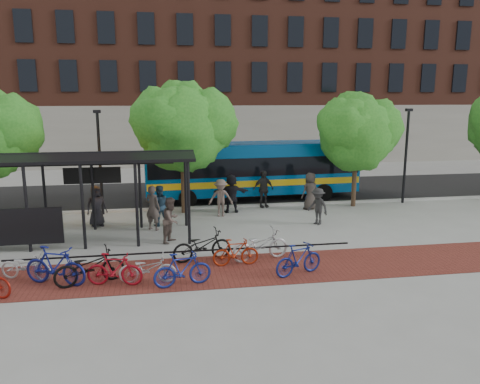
{
  "coord_description": "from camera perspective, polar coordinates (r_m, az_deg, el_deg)",
  "views": [
    {
      "loc": [
        -3.86,
        -19.78,
        5.78
      ],
      "look_at": [
        -0.63,
        0.25,
        1.6
      ],
      "focal_mm": 35.0,
      "sensor_mm": 36.0,
      "label": 1
    }
  ],
  "objects": [
    {
      "name": "curb",
      "position": [
        24.76,
        0.05,
        -1.72
      ],
      "size": [
        160.0,
        0.25,
        0.12
      ],
      "primitive_type": "cube",
      "color": "#B7B7B2",
      "rests_on": "ground"
    },
    {
      "name": "bike_10",
      "position": [
        16.8,
        2.45,
        -6.44
      ],
      "size": [
        2.28,
        1.25,
        1.14
      ],
      "primitive_type": "imported",
      "rotation": [
        0.0,
        0.0,
        1.81
      ],
      "color": "#A1A1A3",
      "rests_on": "ground"
    },
    {
      "name": "brick_strip",
      "position": [
        15.98,
        -1.88,
        -9.56
      ],
      "size": [
        24.0,
        3.0,
        0.01
      ],
      "primitive_type": "cube",
      "color": "maroon",
      "rests_on": "ground"
    },
    {
      "name": "ground",
      "position": [
        20.96,
        1.81,
        -4.37
      ],
      "size": [
        160.0,
        160.0,
        0.0
      ],
      "primitive_type": "plane",
      "color": "#9E9E99",
      "rests_on": "ground"
    },
    {
      "name": "bus_shelter",
      "position": [
        19.96,
        -21.46,
        2.82
      ],
      "size": [
        10.6,
        3.07,
        3.6
      ],
      "color": "black",
      "rests_on": "ground"
    },
    {
      "name": "pedestrian_4",
      "position": [
        24.59,
        2.87,
        0.36
      ],
      "size": [
        1.22,
        0.72,
        1.96
      ],
      "primitive_type": "imported",
      "rotation": [
        0.0,
        0.0,
        6.51
      ],
      "color": "#2B2B2B",
      "rests_on": "ground"
    },
    {
      "name": "pedestrian_8",
      "position": [
        18.92,
        -8.37,
        -3.38
      ],
      "size": [
        1.03,
        1.11,
        1.83
      ],
      "primitive_type": "imported",
      "rotation": [
        0.0,
        0.0,
        1.08
      ],
      "color": "brown",
      "rests_on": "ground"
    },
    {
      "name": "bike_5",
      "position": [
        15.13,
        -15.06,
        -9.09
      ],
      "size": [
        1.82,
        0.83,
        1.05
      ],
      "primitive_type": "imported",
      "rotation": [
        0.0,
        0.0,
        1.37
      ],
      "color": "maroon",
      "rests_on": "ground"
    },
    {
      "name": "bike_2",
      "position": [
        16.55,
        -24.62,
        -8.21
      ],
      "size": [
        1.86,
        1.14,
        0.92
      ],
      "primitive_type": "imported",
      "rotation": [
        0.0,
        0.0,
        1.24
      ],
      "color": "#B3B3B6",
      "rests_on": "ground"
    },
    {
      "name": "pedestrian_6",
      "position": [
        24.37,
        8.56,
        0.11
      ],
      "size": [
        1.09,
        0.89,
        1.93
      ],
      "primitive_type": "imported",
      "rotation": [
        0.0,
        0.0,
        3.48
      ],
      "color": "#362F2B",
      "rests_on": "ground"
    },
    {
      "name": "pedestrian_2",
      "position": [
        21.37,
        -9.84,
        -1.66
      ],
      "size": [
        0.99,
        0.82,
        1.85
      ],
      "primitive_type": "imported",
      "rotation": [
        0.0,
        0.0,
        3.28
      ],
      "color": "#1F374A",
      "rests_on": "ground"
    },
    {
      "name": "tree_c",
      "position": [
        25.24,
        14.19,
        7.37
      ],
      "size": [
        4.66,
        3.8,
        5.92
      ],
      "color": "#382619",
      "rests_on": "ground"
    },
    {
      "name": "bus",
      "position": [
        26.35,
        1.5,
        3.05
      ],
      "size": [
        12.03,
        3.31,
        3.21
      ],
      "rotation": [
        0.0,
        0.0,
        0.05
      ],
      "color": "#085195",
      "rests_on": "ground"
    },
    {
      "name": "bike_rack_rail",
      "position": [
        16.72,
        -6.76,
        -8.67
      ],
      "size": [
        12.0,
        0.05,
        0.95
      ],
      "primitive_type": "cube",
      "color": "black",
      "rests_on": "ground"
    },
    {
      "name": "bike_7",
      "position": [
        14.67,
        -7.03,
        -9.35
      ],
      "size": [
        1.88,
        0.86,
        1.09
      ],
      "primitive_type": "imported",
      "rotation": [
        0.0,
        0.0,
        1.77
      ],
      "color": "navy",
      "rests_on": "ground"
    },
    {
      "name": "bike_6",
      "position": [
        15.12,
        -11.21,
        -9.13
      ],
      "size": [
        1.84,
        0.77,
        0.95
      ],
      "primitive_type": "imported",
      "rotation": [
        0.0,
        0.0,
        1.49
      ],
      "color": "#B6B5B8",
      "rests_on": "ground"
    },
    {
      "name": "pedestrian_7",
      "position": [
        24.59,
        8.55,
        -0.18
      ],
      "size": [
        0.63,
        0.46,
        1.6
      ],
      "primitive_type": "imported",
      "rotation": [
        0.0,
        0.0,
        3.01
      ],
      "color": "#1E2848",
      "rests_on": "ground"
    },
    {
      "name": "tree_b",
      "position": [
        23.19,
        -6.86,
        8.29
      ],
      "size": [
        5.15,
        4.2,
        6.47
      ],
      "color": "#382619",
      "rests_on": "ground"
    },
    {
      "name": "bike_11",
      "position": [
        15.55,
        7.17,
        -8.14
      ],
      "size": [
        1.86,
        1.11,
        1.08
      ],
      "primitive_type": "imported",
      "rotation": [
        0.0,
        0.0,
        1.93
      ],
      "color": "navy",
      "rests_on": "ground"
    },
    {
      "name": "bike_8",
      "position": [
        16.78,
        -4.65,
        -6.51
      ],
      "size": [
        2.25,
        1.19,
        1.13
      ],
      "primitive_type": "imported",
      "rotation": [
        0.0,
        0.0,
        1.79
      ],
      "color": "black",
      "rests_on": "ground"
    },
    {
      "name": "bike_9",
      "position": [
        16.26,
        -0.53,
        -7.36
      ],
      "size": [
        1.63,
        0.51,
        0.97
      ],
      "primitive_type": "imported",
      "rotation": [
        0.0,
        0.0,
        1.61
      ],
      "color": "#96260D",
      "rests_on": "ground"
    },
    {
      "name": "pedestrian_1",
      "position": [
        20.75,
        -10.59,
        -1.9
      ],
      "size": [
        0.86,
        0.79,
        1.98
      ],
      "primitive_type": "imported",
      "rotation": [
        0.0,
        0.0,
        2.56
      ],
      "color": "#413934",
      "rests_on": "ground"
    },
    {
      "name": "pedestrian_9",
      "position": [
        21.58,
        9.47,
        -1.73
      ],
      "size": [
        1.11,
        1.26,
        1.7
      ],
      "primitive_type": "imported",
      "rotation": [
        0.0,
        0.0,
        5.26
      ],
      "color": "#282828",
      "rests_on": "ground"
    },
    {
      "name": "pedestrian_0",
      "position": [
        21.97,
        -17.1,
        -1.64
      ],
      "size": [
        1.07,
        0.91,
        1.86
      ],
      "primitive_type": "imported",
      "rotation": [
        0.0,
        0.0,
        0.42
      ],
      "color": "black",
      "rests_on": "ground"
    },
    {
      "name": "building_tower",
      "position": [
        61.69,
        -21.71,
        19.45
      ],
      "size": [
        22.0,
        22.0,
        30.0
      ],
      "primitive_type": "cube",
      "color": "#7A664C",
      "rests_on": "ground"
    },
    {
      "name": "building_brick",
      "position": [
        48.02,
        7.98,
        16.57
      ],
      "size": [
        55.0,
        14.0,
        20.0
      ],
      "primitive_type": "cube",
      "color": "brown",
      "rests_on": "ground"
    },
    {
      "name": "lamp_post_right",
      "position": [
        26.86,
        19.58,
        4.49
      ],
      "size": [
        0.35,
        0.2,
        5.12
      ],
      "color": "black",
      "rests_on": "ground"
    },
    {
      "name": "bike_3",
      "position": [
        15.71,
        -21.61,
        -8.37
      ],
      "size": [
        2.14,
        1.32,
        1.25
      ],
      "primitive_type": "imported",
      "rotation": [
        0.0,
        0.0,
        1.18
      ],
      "color": "navy",
      "rests_on": "ground"
    },
    {
      "name": "lamp_post_left",
      "position": [
        23.78,
        -16.72,
        3.82
      ],
      "size": [
        0.35,
        0.2,
        5.12
      ],
      "color": "black",
      "rests_on": "ground"
    },
    {
      "name": "bike_4",
      "position": [
        15.46,
        -17.88,
        -8.65
      ],
      "size": [
        2.29,
        1.43,
        1.13
      ],
      "primitive_type": "imported",
      "rotation": [
        0.0,
        0.0,
        1.91
      ],
      "color": "black",
      "rests_on": "ground"
    },
    {
      "name": "asphalt_street",
      "position": [
        28.63,
        -1.23,
        0.0
      ],
      "size": [
        160.0,
        8.0,
        0.01
      ],
      "primitive_type": "cube",
      "color": "black",
      "rests_on": "ground"
    },
    {
      "name": "pedestrian_3",
      "position": [
        22.73,
        -2.35,
        -0.72
      ],
      "size": [
        1.27,
        0.84,
        1.83
      ],
      "primitive_type": "imported",
      "rotation": [
        0.0,
        0.0,
        -0.14
      ],
      "color": "brown",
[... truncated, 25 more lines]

